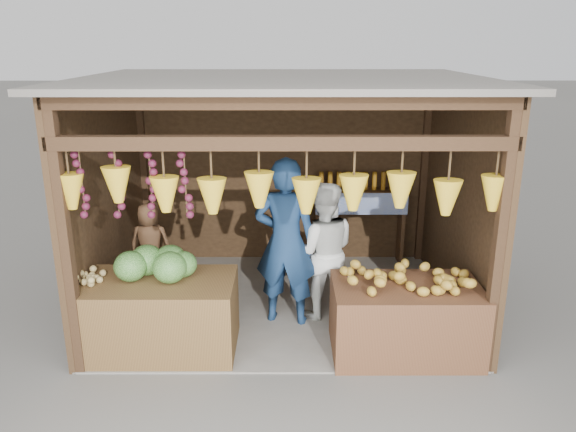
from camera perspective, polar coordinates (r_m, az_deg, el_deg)
The scene contains 12 objects.
ground at distance 6.83m, azimuth -0.42°, elevation -8.88°, with size 80.00×80.00×0.00m, color #514F49.
stall_structure at distance 6.24m, azimuth -0.76°, elevation 4.81°, with size 4.30×3.30×2.66m.
back_shelf at distance 7.79m, azimuth 7.36°, elevation 1.20°, with size 1.25×0.32×1.32m.
counter_left at distance 5.86m, azimuth -12.92°, elevation -9.87°, with size 1.52×0.85×0.77m, color #4D3519.
counter_right at distance 5.81m, azimuth 11.80°, elevation -10.25°, with size 1.45×0.85×0.73m, color #4C2C19.
stool at distance 6.94m, azimuth -13.43°, elevation -7.71°, with size 0.29×0.29×0.28m, color black.
man_standing at distance 6.06m, azimuth -0.24°, elevation -2.71°, with size 0.69×0.45×1.88m, color navy.
woman_standing at distance 6.26m, azimuth 3.54°, elevation -3.59°, with size 0.76×0.60×1.57m, color silver.
vendor_seated at distance 6.70m, azimuth -13.81°, elevation -2.80°, with size 0.48×0.31×0.99m, color brown.
melon_pile at distance 5.71m, azimuth -13.02°, elevation -4.64°, with size 1.00×0.50×0.32m, color #164612, non-canonical shape.
tanfruit_pile at distance 5.83m, azimuth -19.64°, elevation -5.77°, with size 0.34×0.40×0.13m, color #A1954A, non-canonical shape.
mango_pile at distance 5.60m, azimuth 12.14°, elevation -5.92°, with size 1.40×0.64×0.22m, color orange, non-canonical shape.
Camera 1 is at (0.03, -6.13, 3.02)m, focal length 35.00 mm.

